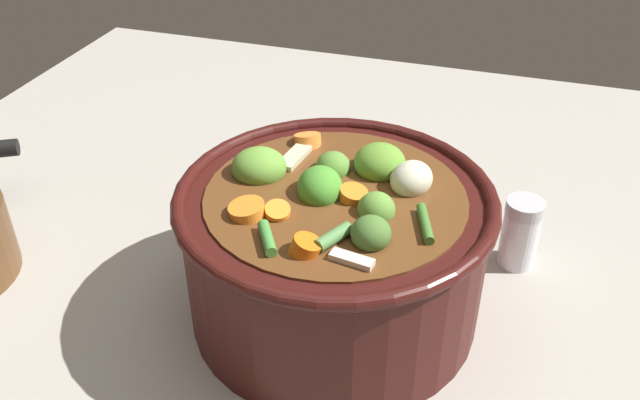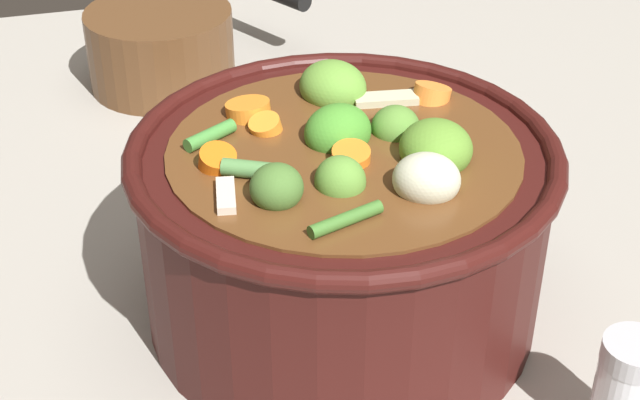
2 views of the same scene
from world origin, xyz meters
TOP-DOWN VIEW (x-y plane):
  - ground_plane at (0.00, 0.00)m, footprint 1.10×1.10m
  - cooking_pot at (-0.00, -0.00)m, footprint 0.25×0.25m
  - salt_shaker at (-0.11, 0.14)m, footprint 0.03×0.03m
  - small_saucepan at (0.06, -0.35)m, footprint 0.21×0.18m

SIDE VIEW (x-z plane):
  - ground_plane at x=0.00m, z-range 0.00..0.00m
  - salt_shaker at x=-0.11m, z-range 0.00..0.07m
  - small_saucepan at x=0.06m, z-range 0.00..0.07m
  - cooking_pot at x=0.00m, z-range -0.01..0.14m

